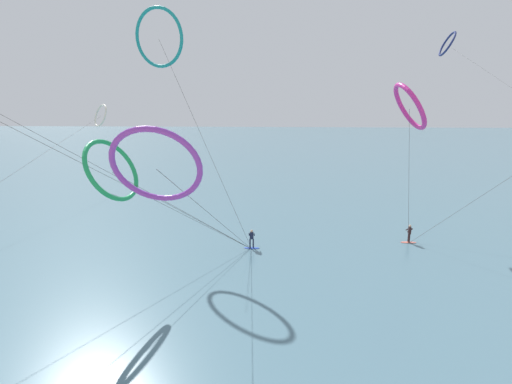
{
  "coord_description": "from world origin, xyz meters",
  "views": [
    {
      "loc": [
        1.38,
        -1.34,
        12.33
      ],
      "look_at": [
        0.0,
        23.02,
        6.56
      ],
      "focal_mm": 26.06,
      "sensor_mm": 36.0,
      "label": 1
    }
  ],
  "objects_px": {
    "kite_violet": "(156,166)",
    "kite_ivory": "(100,116)",
    "kite_magenta": "(410,107)",
    "kite_teal": "(159,38)",
    "surfer_cobalt": "(252,240)",
    "surfer_coral": "(409,235)",
    "kite_navy": "(448,44)",
    "kite_emerald": "(112,170)"
  },
  "relations": [
    {
      "from": "kite_emerald",
      "to": "kite_violet",
      "type": "bearing_deg",
      "value": -129.05
    },
    {
      "from": "kite_violet",
      "to": "kite_navy",
      "type": "distance_m",
      "value": 58.19
    },
    {
      "from": "kite_navy",
      "to": "kite_ivory",
      "type": "bearing_deg",
      "value": -80.13
    },
    {
      "from": "kite_teal",
      "to": "kite_ivory",
      "type": "height_order",
      "value": "kite_teal"
    },
    {
      "from": "kite_navy",
      "to": "kite_emerald",
      "type": "xyz_separation_m",
      "value": [
        -37.02,
        -40.18,
        -13.28
      ]
    },
    {
      "from": "kite_navy",
      "to": "kite_magenta",
      "type": "height_order",
      "value": "kite_navy"
    },
    {
      "from": "surfer_cobalt",
      "to": "kite_ivory",
      "type": "distance_m",
      "value": 38.28
    },
    {
      "from": "kite_violet",
      "to": "kite_emerald",
      "type": "bearing_deg",
      "value": -52.73
    },
    {
      "from": "kite_teal",
      "to": "kite_emerald",
      "type": "xyz_separation_m",
      "value": [
        0.33,
        -12.68,
        -10.08
      ]
    },
    {
      "from": "kite_magenta",
      "to": "kite_emerald",
      "type": "distance_m",
      "value": 25.74
    },
    {
      "from": "kite_emerald",
      "to": "surfer_coral",
      "type": "bearing_deg",
      "value": -52.99
    },
    {
      "from": "surfer_coral",
      "to": "kite_violet",
      "type": "distance_m",
      "value": 25.59
    },
    {
      "from": "surfer_cobalt",
      "to": "kite_teal",
      "type": "distance_m",
      "value": 20.3
    },
    {
      "from": "kite_emerald",
      "to": "kite_navy",
      "type": "bearing_deg",
      "value": -28.28
    },
    {
      "from": "kite_magenta",
      "to": "kite_ivory",
      "type": "bearing_deg",
      "value": 59.1
    },
    {
      "from": "kite_teal",
      "to": "kite_navy",
      "type": "height_order",
      "value": "kite_navy"
    },
    {
      "from": "kite_ivory",
      "to": "kite_magenta",
      "type": "bearing_deg",
      "value": 12.42
    },
    {
      "from": "kite_navy",
      "to": "surfer_cobalt",
      "type": "bearing_deg",
      "value": -37.38
    },
    {
      "from": "surfer_coral",
      "to": "kite_violet",
      "type": "xyz_separation_m",
      "value": [
        -17.36,
        -16.6,
        8.84
      ]
    },
    {
      "from": "surfer_coral",
      "to": "kite_navy",
      "type": "bearing_deg",
      "value": -23.49
    },
    {
      "from": "kite_emerald",
      "to": "kite_ivory",
      "type": "relative_size",
      "value": 0.21
    },
    {
      "from": "surfer_cobalt",
      "to": "surfer_coral",
      "type": "bearing_deg",
      "value": 7.34
    },
    {
      "from": "kite_ivory",
      "to": "kite_navy",
      "type": "bearing_deg",
      "value": 48.28
    },
    {
      "from": "kite_violet",
      "to": "kite_ivory",
      "type": "distance_m",
      "value": 46.94
    },
    {
      "from": "kite_navy",
      "to": "kite_teal",
      "type": "bearing_deg",
      "value": -50.09
    },
    {
      "from": "kite_emerald",
      "to": "kite_magenta",
      "type": "bearing_deg",
      "value": -47.74
    },
    {
      "from": "kite_teal",
      "to": "kite_magenta",
      "type": "bearing_deg",
      "value": -160.92
    },
    {
      "from": "surfer_cobalt",
      "to": "kite_magenta",
      "type": "xyz_separation_m",
      "value": [
        13.97,
        4.6,
        11.31
      ]
    },
    {
      "from": "kite_ivory",
      "to": "surfer_cobalt",
      "type": "bearing_deg",
      "value": -4.7
    },
    {
      "from": "kite_navy",
      "to": "kite_emerald",
      "type": "bearing_deg",
      "value": -39.11
    },
    {
      "from": "kite_magenta",
      "to": "kite_emerald",
      "type": "height_order",
      "value": "kite_magenta"
    },
    {
      "from": "kite_violet",
      "to": "kite_ivory",
      "type": "relative_size",
      "value": 0.32
    },
    {
      "from": "kite_magenta",
      "to": "surfer_coral",
      "type": "bearing_deg",
      "value": -177.21
    },
    {
      "from": "kite_violet",
      "to": "kite_ivory",
      "type": "height_order",
      "value": "kite_ivory"
    },
    {
      "from": "kite_teal",
      "to": "kite_violet",
      "type": "distance_m",
      "value": 22.34
    },
    {
      "from": "kite_magenta",
      "to": "kite_violet",
      "type": "bearing_deg",
      "value": 136.57
    },
    {
      "from": "kite_violet",
      "to": "kite_magenta",
      "type": "bearing_deg",
      "value": -131.36
    },
    {
      "from": "kite_violet",
      "to": "surfer_cobalt",
      "type": "bearing_deg",
      "value": -101.82
    },
    {
      "from": "kite_navy",
      "to": "kite_magenta",
      "type": "relative_size",
      "value": 3.73
    },
    {
      "from": "kite_teal",
      "to": "kite_ivory",
      "type": "distance_m",
      "value": 28.22
    },
    {
      "from": "kite_violet",
      "to": "kite_emerald",
      "type": "height_order",
      "value": "kite_violet"
    },
    {
      "from": "surfer_coral",
      "to": "kite_navy",
      "type": "relative_size",
      "value": 0.03
    }
  ]
}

